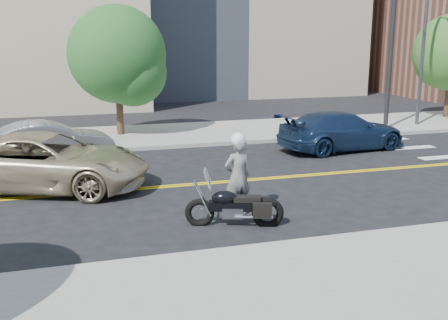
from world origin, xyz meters
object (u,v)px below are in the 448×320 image
suv (46,162)px  parked_car_blue (342,131)px  parked_car_silver (49,142)px  motorcyclist (238,174)px  motorcycle (235,198)px

suv → parked_car_blue: size_ratio=1.13×
parked_car_silver → suv: bearing=171.2°
motorcyclist → parked_car_silver: bearing=-67.5°
motorcycle → parked_car_blue: size_ratio=0.43×
motorcycle → suv: size_ratio=0.38×
motorcyclist → parked_car_blue: (5.98, 5.91, -0.28)m
motorcycle → motorcyclist: bearing=84.4°
motorcyclist → motorcycle: motorcyclist is taller
parked_car_silver → parked_car_blue: 10.45m
motorcyclist → parked_car_blue: 8.41m
parked_car_silver → parked_car_blue: parked_car_blue is taller
parked_car_silver → parked_car_blue: bearing=-104.3°
motorcycle → suv: 5.91m
motorcyclist → suv: size_ratio=0.36×
parked_car_blue → motorcycle: bearing=129.1°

